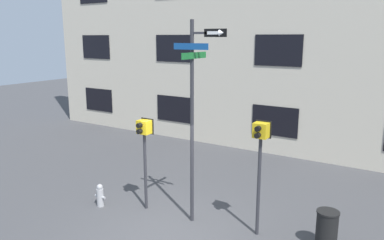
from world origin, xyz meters
TOP-DOWN VIEW (x-y plane):
  - ground_plane at (0.00, 0.00)m, footprint 60.00×60.00m
  - street_sign_pole at (0.25, 0.85)m, footprint 1.36×1.05m
  - pedestrian_signal_left at (-1.25, 0.78)m, footprint 0.40×0.40m
  - pedestrian_signal_right at (1.85, 1.09)m, footprint 0.38×0.40m
  - fire_hydrant at (-2.41, 0.21)m, footprint 0.35×0.19m
  - trash_bin at (3.38, 1.30)m, footprint 0.49×0.49m

SIDE VIEW (x-z plane):
  - ground_plane at x=0.00m, z-range 0.00..0.00m
  - fire_hydrant at x=-2.41m, z-range -0.01..0.63m
  - trash_bin at x=3.38m, z-range 0.00..0.90m
  - pedestrian_signal_left at x=-1.25m, z-range 0.72..3.21m
  - pedestrian_signal_right at x=1.85m, z-range 0.76..3.50m
  - street_sign_pole at x=0.25m, z-range 0.44..5.41m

